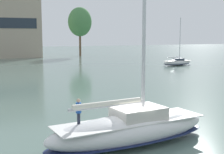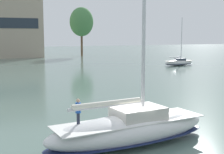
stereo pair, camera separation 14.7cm
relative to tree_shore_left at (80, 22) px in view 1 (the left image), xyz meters
name	(u,v)px [view 1 (the left image)]	position (x,y,z in m)	size (l,w,h in m)	color
ground_plane	(131,144)	(-27.30, -89.58, -12.17)	(400.00, 400.00, 0.00)	slate
tree_shore_left	(80,22)	(0.00, 0.00, 0.00)	(8.45, 8.45, 17.38)	brown
sailboat_main	(131,128)	(-27.27, -89.58, -11.05)	(12.25, 4.30, 16.51)	silver
sailboat_moored_near_marina	(177,62)	(9.78, -44.64, -11.38)	(8.62, 3.07, 11.63)	silver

